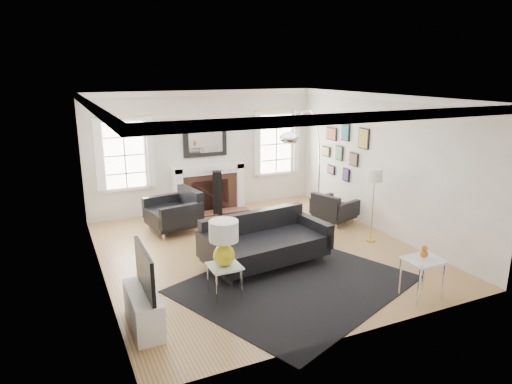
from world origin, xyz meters
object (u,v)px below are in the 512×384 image
fireplace (209,188)px  sofa (264,243)px  armchair_left (176,212)px  armchair_right (333,209)px  arc_floor_lamp (306,163)px  gourd_lamp (224,240)px  coffee_table (235,236)px

fireplace → sofa: fireplace is taller
armchair_left → armchair_right: bearing=-16.4°
arc_floor_lamp → gourd_lamp: bearing=-140.5°
armchair_left → arc_floor_lamp: bearing=-20.1°
arc_floor_lamp → sofa: bearing=-140.0°
armchair_left → armchair_right: armchair_left is taller
armchair_right → gourd_lamp: bearing=-147.2°
armchair_left → armchair_right: (3.23, -0.95, -0.08)m
fireplace → armchair_right: size_ratio=1.68×
armchair_left → armchair_right: size_ratio=1.17×
coffee_table → gourd_lamp: size_ratio=1.34×
coffee_table → armchair_left: bearing=108.7°
fireplace → sofa: bearing=-92.8°
fireplace → arc_floor_lamp: 2.60m
armchair_left → arc_floor_lamp: (2.53, -0.93, 1.00)m
sofa → coffee_table: bearing=122.0°
sofa → arc_floor_lamp: size_ratio=0.88×
coffee_table → arc_floor_lamp: (1.94, 0.83, 1.02)m
sofa → gourd_lamp: bearing=-141.3°
gourd_lamp → sofa: bearing=38.7°
sofa → armchair_right: (2.31, 1.33, -0.07)m
sofa → armchair_right: 2.67m
armchair_left → coffee_table: bearing=-71.3°
armchair_right → gourd_lamp: gourd_lamp is taller
fireplace → armchair_left: fireplace is taller
sofa → armchair_left: bearing=112.0°
coffee_table → sofa: bearing=-58.0°
coffee_table → arc_floor_lamp: arc_floor_lamp is taller
sofa → fireplace: bearing=87.2°
fireplace → gourd_lamp: bearing=-106.1°
sofa → armchair_right: size_ratio=2.24×
armchair_left → coffee_table: (0.59, -1.75, -0.02)m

